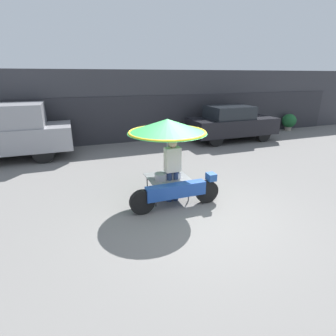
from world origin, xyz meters
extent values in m
plane|color=slate|center=(0.00, 0.00, 0.00)|extent=(36.00, 36.00, 0.00)
cube|color=#38383D|center=(0.00, 8.36, 1.63)|extent=(28.00, 2.00, 3.25)
cube|color=#28282D|center=(0.00, 7.33, 1.06)|extent=(23.80, 0.06, 2.11)
cylinder|color=black|center=(0.47, 0.44, 0.29)|extent=(0.58, 0.14, 0.58)
cylinder|color=black|center=(-1.19, 0.44, 0.29)|extent=(0.58, 0.14, 0.58)
cube|color=#1E479E|center=(-0.36, 0.44, 0.45)|extent=(1.46, 0.24, 0.32)
cube|color=#234C93|center=(0.57, 0.44, 0.67)|extent=(0.20, 0.24, 0.18)
cylinder|color=black|center=(-0.36, 1.29, 0.26)|extent=(0.52, 0.14, 0.52)
cylinder|color=#515156|center=(0.07, 0.66, 0.28)|extent=(0.03, 0.03, 0.56)
cylinder|color=#515156|center=(0.07, 1.40, 0.28)|extent=(0.03, 0.03, 0.56)
cylinder|color=#515156|center=(-0.79, 0.66, 0.28)|extent=(0.03, 0.03, 0.56)
cylinder|color=#515156|center=(-0.79, 1.40, 0.28)|extent=(0.03, 0.03, 0.56)
cube|color=gray|center=(-0.36, 1.03, 0.57)|extent=(1.02, 0.88, 0.02)
cylinder|color=#B2B2B7|center=(-0.36, 1.03, 1.15)|extent=(0.03, 0.03, 1.13)
cone|color=green|center=(-0.36, 1.03, 1.87)|extent=(1.92, 1.92, 0.33)
torus|color=yellow|center=(-0.36, 1.03, 1.73)|extent=(1.87, 1.87, 0.05)
cylinder|color=#939399|center=(-0.59, 0.88, 0.67)|extent=(0.30, 0.30, 0.17)
cylinder|color=silver|center=(-0.18, 0.90, 0.66)|extent=(0.27, 0.27, 0.16)
cylinder|color=#939399|center=(-0.41, 1.20, 0.61)|extent=(0.25, 0.25, 0.06)
cylinder|color=#1E6BB2|center=(-0.08, 1.27, 0.67)|extent=(0.21, 0.21, 0.17)
cylinder|color=navy|center=(-0.39, 0.82, 0.40)|extent=(0.14, 0.14, 0.79)
cylinder|color=navy|center=(-0.21, 0.82, 0.40)|extent=(0.14, 0.14, 0.79)
cube|color=beige|center=(-0.30, 0.82, 1.09)|extent=(0.38, 0.22, 0.60)
sphere|color=tan|center=(-0.30, 0.82, 1.50)|extent=(0.22, 0.22, 0.22)
cylinder|color=black|center=(6.05, 5.16, 0.33)|extent=(0.66, 0.20, 0.66)
cylinder|color=black|center=(6.05, 6.70, 0.33)|extent=(0.66, 0.20, 0.66)
cylinder|color=black|center=(3.45, 5.16, 0.33)|extent=(0.66, 0.20, 0.66)
cylinder|color=black|center=(3.45, 6.70, 0.33)|extent=(0.66, 0.20, 0.66)
cube|color=black|center=(4.75, 5.93, 0.71)|extent=(4.18, 1.81, 0.76)
cube|color=#1E2328|center=(4.54, 5.93, 1.37)|extent=(2.01, 1.59, 0.57)
cylinder|color=black|center=(-3.56, 5.29, 0.38)|extent=(0.75, 0.24, 0.75)
cylinder|color=black|center=(-3.56, 6.85, 0.38)|extent=(0.75, 0.24, 0.75)
cube|color=#939399|center=(-4.29, 6.07, 1.64)|extent=(1.77, 1.70, 0.82)
cylinder|color=gray|center=(9.24, 6.92, 0.11)|extent=(0.37, 0.37, 0.22)
sphere|color=#1E5B2D|center=(9.24, 6.92, 0.55)|extent=(0.78, 0.78, 0.78)
camera|label=1|loc=(-2.49, -4.78, 3.01)|focal=28.00mm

